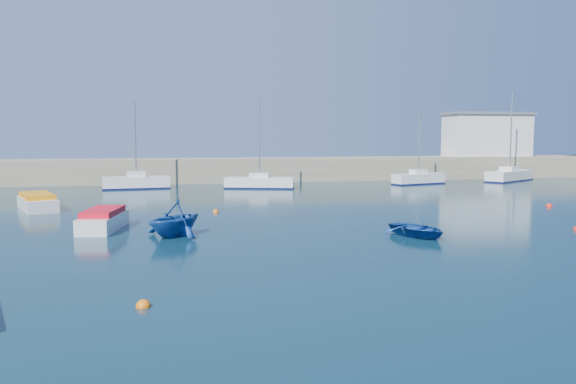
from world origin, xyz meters
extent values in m
plane|color=#0C2937|center=(0.00, 0.00, 0.00)|extent=(220.00, 220.00, 0.00)
cube|color=gray|center=(0.00, 46.00, 1.30)|extent=(96.00, 4.50, 2.60)
cube|color=silver|center=(30.00, 46.00, 5.10)|extent=(10.00, 4.00, 5.00)
cube|color=silver|center=(-11.02, 39.37, 0.59)|extent=(6.31, 2.32, 1.18)
cylinder|color=#B7BABC|center=(-11.02, 39.37, 4.73)|extent=(0.18, 0.18, 7.10)
cube|color=silver|center=(0.57, 37.40, 0.53)|extent=(6.84, 3.66, 1.07)
cylinder|color=#B7BABC|center=(0.57, 37.40, 4.86)|extent=(0.15, 0.15, 7.58)
cube|color=silver|center=(17.68, 38.67, 0.55)|extent=(6.11, 3.21, 1.11)
cylinder|color=#B7BABC|center=(17.68, 38.67, 4.49)|extent=(0.17, 0.17, 6.77)
cube|color=silver|center=(29.54, 40.43, 0.59)|extent=(7.65, 5.90, 1.17)
cylinder|color=#B7BABC|center=(29.54, 40.43, 5.59)|extent=(0.17, 0.17, 8.83)
cube|color=silver|center=(-11.51, 15.25, 0.41)|extent=(2.39, 4.83, 0.83)
cube|color=red|center=(-11.51, 15.25, 0.98)|extent=(2.11, 3.68, 0.31)
cube|color=silver|center=(-16.84, 24.97, 0.41)|extent=(3.66, 5.77, 0.82)
cube|color=orange|center=(-16.84, 24.97, 0.97)|extent=(3.10, 4.46, 0.30)
imported|color=navy|center=(4.04, 9.82, 0.35)|extent=(3.38, 3.97, 0.70)
imported|color=navy|center=(-7.81, 12.35, 0.91)|extent=(4.56, 4.57, 1.83)
sphere|color=orange|center=(-8.89, 0.68, 0.00)|extent=(0.44, 0.44, 0.44)
sphere|color=orange|center=(-5.03, 21.01, 0.00)|extent=(0.42, 0.42, 0.42)
sphere|color=red|center=(18.45, 18.99, 0.00)|extent=(0.45, 0.45, 0.45)
camera|label=1|loc=(-8.12, -15.83, 4.95)|focal=35.00mm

